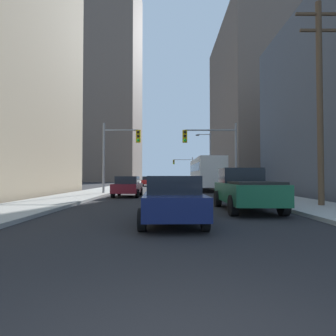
{
  "coord_description": "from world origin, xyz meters",
  "views": [
    {
      "loc": [
        -0.15,
        -2.07,
        1.5
      ],
      "look_at": [
        0.0,
        37.22,
        2.66
      ],
      "focal_mm": 30.98,
      "sensor_mm": 36.0,
      "label": 1
    }
  ],
  "objects_px": {
    "city_bus": "(205,173)",
    "sedan_navy": "(172,199)",
    "sedan_silver": "(168,188)",
    "sedan_maroon": "(127,186)",
    "pickup_truck_green": "(244,189)",
    "traffic_signal_near_left": "(118,147)",
    "traffic_signal_near_right": "(211,146)",
    "traffic_signal_far_right": "(183,165)",
    "sedan_red": "(147,181)"
  },
  "relations": [
    {
      "from": "city_bus",
      "to": "sedan_navy",
      "type": "height_order",
      "value": "city_bus"
    },
    {
      "from": "sedan_silver",
      "to": "sedan_maroon",
      "type": "bearing_deg",
      "value": 130.95
    },
    {
      "from": "sedan_navy",
      "to": "sedan_silver",
      "type": "bearing_deg",
      "value": 90.73
    },
    {
      "from": "sedan_navy",
      "to": "sedan_silver",
      "type": "height_order",
      "value": "same"
    },
    {
      "from": "pickup_truck_green",
      "to": "traffic_signal_near_left",
      "type": "relative_size",
      "value": 0.91
    },
    {
      "from": "traffic_signal_near_right",
      "to": "sedan_silver",
      "type": "bearing_deg",
      "value": -121.76
    },
    {
      "from": "city_bus",
      "to": "traffic_signal_far_right",
      "type": "relative_size",
      "value": 1.92
    },
    {
      "from": "sedan_red",
      "to": "traffic_signal_near_left",
      "type": "bearing_deg",
      "value": -92.21
    },
    {
      "from": "city_bus",
      "to": "pickup_truck_green",
      "type": "bearing_deg",
      "value": -92.12
    },
    {
      "from": "traffic_signal_near_right",
      "to": "traffic_signal_far_right",
      "type": "height_order",
      "value": "same"
    },
    {
      "from": "sedan_navy",
      "to": "city_bus",
      "type": "bearing_deg",
      "value": 79.88
    },
    {
      "from": "city_bus",
      "to": "traffic_signal_far_right",
      "type": "height_order",
      "value": "traffic_signal_far_right"
    },
    {
      "from": "sedan_silver",
      "to": "city_bus",
      "type": "bearing_deg",
      "value": 72.9
    },
    {
      "from": "sedan_silver",
      "to": "sedan_navy",
      "type": "bearing_deg",
      "value": -89.27
    },
    {
      "from": "sedan_silver",
      "to": "sedan_maroon",
      "type": "xyz_separation_m",
      "value": [
        -3.07,
        3.53,
        0.0
      ]
    },
    {
      "from": "sedan_red",
      "to": "sedan_navy",
      "type": "bearing_deg",
      "value": -84.76
    },
    {
      "from": "city_bus",
      "to": "traffic_signal_near_right",
      "type": "height_order",
      "value": "traffic_signal_near_right"
    },
    {
      "from": "sedan_navy",
      "to": "traffic_signal_far_right",
      "type": "relative_size",
      "value": 0.71
    },
    {
      "from": "city_bus",
      "to": "traffic_signal_near_left",
      "type": "bearing_deg",
      "value": -138.15
    },
    {
      "from": "sedan_maroon",
      "to": "pickup_truck_green",
      "type": "bearing_deg",
      "value": -53.87
    },
    {
      "from": "sedan_silver",
      "to": "traffic_signal_far_right",
      "type": "xyz_separation_m",
      "value": [
        3.64,
        48.67,
        3.31
      ]
    },
    {
      "from": "sedan_red",
      "to": "sedan_silver",
      "type": "bearing_deg",
      "value": -83.32
    },
    {
      "from": "city_bus",
      "to": "sedan_silver",
      "type": "height_order",
      "value": "city_bus"
    },
    {
      "from": "sedan_navy",
      "to": "pickup_truck_green",
      "type": "bearing_deg",
      "value": 47.98
    },
    {
      "from": "sedan_red",
      "to": "traffic_signal_far_right",
      "type": "bearing_deg",
      "value": 71.69
    },
    {
      "from": "sedan_navy",
      "to": "traffic_signal_near_right",
      "type": "height_order",
      "value": "traffic_signal_near_right"
    },
    {
      "from": "sedan_maroon",
      "to": "traffic_signal_near_left",
      "type": "xyz_separation_m",
      "value": [
        -1.04,
        2.41,
        3.24
      ]
    },
    {
      "from": "sedan_red",
      "to": "traffic_signal_near_left",
      "type": "distance_m",
      "value": 22.13
    },
    {
      "from": "pickup_truck_green",
      "to": "traffic_signal_far_right",
      "type": "distance_m",
      "value": 54.08
    },
    {
      "from": "city_bus",
      "to": "sedan_maroon",
      "type": "relative_size",
      "value": 2.72
    },
    {
      "from": "pickup_truck_green",
      "to": "traffic_signal_near_right",
      "type": "relative_size",
      "value": 0.91
    },
    {
      "from": "traffic_signal_far_right",
      "to": "pickup_truck_green",
      "type": "bearing_deg",
      "value": -90.26
    },
    {
      "from": "sedan_maroon",
      "to": "sedan_red",
      "type": "bearing_deg",
      "value": 90.45
    },
    {
      "from": "pickup_truck_green",
      "to": "sedan_red",
      "type": "distance_m",
      "value": 33.8
    },
    {
      "from": "sedan_maroon",
      "to": "sedan_navy",
      "type": "bearing_deg",
      "value": -75.72
    },
    {
      "from": "sedan_red",
      "to": "traffic_signal_far_right",
      "type": "height_order",
      "value": "traffic_signal_far_right"
    },
    {
      "from": "traffic_signal_near_left",
      "to": "traffic_signal_far_right",
      "type": "relative_size",
      "value": 1.0
    },
    {
      "from": "sedan_maroon",
      "to": "traffic_signal_far_right",
      "type": "xyz_separation_m",
      "value": [
        6.71,
        45.13,
        3.31
      ]
    },
    {
      "from": "sedan_maroon",
      "to": "traffic_signal_near_left",
      "type": "relative_size",
      "value": 0.7
    },
    {
      "from": "sedan_maroon",
      "to": "traffic_signal_far_right",
      "type": "bearing_deg",
      "value": 81.54
    },
    {
      "from": "sedan_silver",
      "to": "traffic_signal_near_right",
      "type": "height_order",
      "value": "traffic_signal_near_right"
    },
    {
      "from": "sedan_silver",
      "to": "traffic_signal_far_right",
      "type": "distance_m",
      "value": 48.92
    },
    {
      "from": "city_bus",
      "to": "sedan_red",
      "type": "distance_m",
      "value": 16.33
    },
    {
      "from": "traffic_signal_near_right",
      "to": "pickup_truck_green",
      "type": "bearing_deg",
      "value": -91.44
    },
    {
      "from": "sedan_navy",
      "to": "sedan_silver",
      "type": "xyz_separation_m",
      "value": [
        -0.11,
        8.96,
        0.0
      ]
    },
    {
      "from": "traffic_signal_near_right",
      "to": "traffic_signal_far_right",
      "type": "bearing_deg",
      "value": 90.05
    },
    {
      "from": "city_bus",
      "to": "traffic_signal_near_right",
      "type": "bearing_deg",
      "value": -93.16
    },
    {
      "from": "traffic_signal_near_left",
      "to": "sedan_red",
      "type": "bearing_deg",
      "value": 87.79
    },
    {
      "from": "traffic_signal_near_left",
      "to": "traffic_signal_far_right",
      "type": "height_order",
      "value": "same"
    },
    {
      "from": "sedan_navy",
      "to": "sedan_maroon",
      "type": "bearing_deg",
      "value": 104.28
    }
  ]
}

